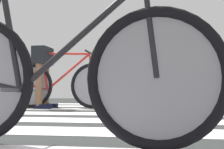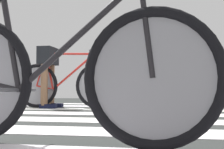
% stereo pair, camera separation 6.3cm
% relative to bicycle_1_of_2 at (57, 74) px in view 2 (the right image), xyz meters
% --- Properties ---
extents(ground, '(18.00, 14.00, 0.02)m').
position_rel_bicycle_1_of_2_xyz_m(ground, '(0.11, 1.09, -0.40)').
color(ground, '#262927').
extents(crosswalk_markings, '(5.43, 6.54, 0.00)m').
position_rel_bicycle_1_of_2_xyz_m(crosswalk_markings, '(0.04, 1.30, -0.38)').
color(crosswalk_markings, silver).
rests_on(crosswalk_markings, ground).
extents(bicycle_1_of_2, '(1.73, 0.52, 0.93)m').
position_rel_bicycle_1_of_2_xyz_m(bicycle_1_of_2, '(0.00, 0.00, 0.00)').
color(bicycle_1_of_2, black).
rests_on(bicycle_1_of_2, ground).
extents(bicycle_2_of_2, '(1.74, 0.52, 0.93)m').
position_rel_bicycle_1_of_2_xyz_m(bicycle_2_of_2, '(-0.94, 3.01, 0.00)').
color(bicycle_2_of_2, black).
rests_on(bicycle_2_of_2, ground).
extents(cyclist_2_of_2, '(0.32, 0.41, 0.98)m').
position_rel_bicycle_1_of_2_xyz_m(cyclist_2_of_2, '(-1.25, 3.01, 0.25)').
color(cyclist_2_of_2, brown).
rests_on(cyclist_2_of_2, ground).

